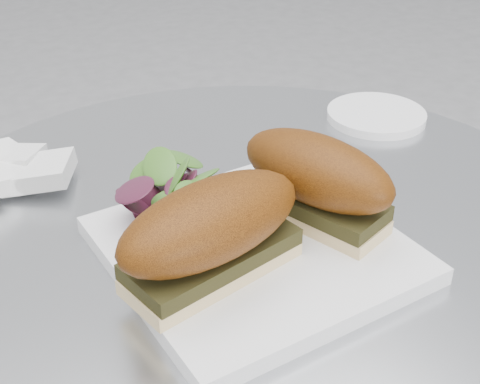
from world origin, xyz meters
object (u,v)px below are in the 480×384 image
object	(u,v)px
sandwich_right	(316,178)
saucer	(376,115)
sandwich_left	(212,231)
plate	(255,249)

from	to	relation	value
sandwich_right	saucer	xyz separation A→B (m)	(0.20, 0.18, -0.05)
sandwich_left	saucer	size ratio (longest dim) A/B	1.50
saucer	plate	bearing A→B (deg)	-144.64
sandwich_right	saucer	distance (m)	0.27
sandwich_left	sandwich_right	distance (m)	0.12
plate	saucer	xyz separation A→B (m)	(0.26, 0.19, -0.00)
sandwich_right	sandwich_left	bearing A→B (deg)	-96.66
plate	sandwich_right	size ratio (longest dim) A/B	1.41
plate	sandwich_right	distance (m)	0.08
plate	sandwich_left	bearing A→B (deg)	-154.47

